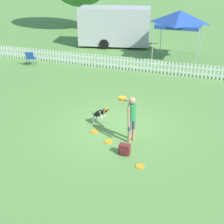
# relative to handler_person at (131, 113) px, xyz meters

# --- Properties ---
(ground_plane) EXTENTS (240.00, 240.00, 0.00)m
(ground_plane) POSITION_rel_handler_person_xyz_m (-0.77, 0.72, -1.03)
(ground_plane) COLOR #5B8C42
(handler_person) EXTENTS (0.82, 0.97, 1.63)m
(handler_person) POSITION_rel_handler_person_xyz_m (0.00, 0.00, 0.00)
(handler_person) COLOR tan
(handler_person) RESTS_ON ground_plane
(leaping_dog) EXTENTS (0.96, 0.60, 0.86)m
(leaping_dog) POSITION_rel_handler_person_xyz_m (-1.39, 0.70, -0.53)
(leaping_dog) COLOR black
(leaping_dog) RESTS_ON ground_plane
(frisbee_near_handler) EXTENTS (0.26, 0.26, 0.02)m
(frisbee_near_handler) POSITION_rel_handler_person_xyz_m (-0.68, -0.35, -1.02)
(frisbee_near_handler) COLOR orange
(frisbee_near_handler) RESTS_ON ground_plane
(frisbee_near_dog) EXTENTS (0.26, 0.26, 0.02)m
(frisbee_near_dog) POSITION_rel_handler_person_xyz_m (0.71, -1.37, -1.02)
(frisbee_near_dog) COLOR orange
(frisbee_near_dog) RESTS_ON ground_plane
(frisbee_midfield) EXTENTS (0.26, 0.26, 0.02)m
(frisbee_midfield) POSITION_rel_handler_person_xyz_m (-1.39, 0.16, -1.02)
(frisbee_midfield) COLOR orange
(frisbee_midfield) RESTS_ON ground_plane
(backpack_on_grass) EXTENTS (0.35, 0.26, 0.35)m
(backpack_on_grass) POSITION_rel_handler_person_xyz_m (0.07, -0.88, -0.86)
(backpack_on_grass) COLOR maroon
(backpack_on_grass) RESTS_ON ground_plane
(picket_fence) EXTENTS (26.58, 0.04, 0.74)m
(picket_fence) POSITION_rel_handler_person_xyz_m (-0.77, 7.43, -0.66)
(picket_fence) COLOR white
(picket_fence) RESTS_ON ground_plane
(folding_chair_center) EXTENTS (0.60, 0.61, 0.84)m
(folding_chair_center) POSITION_rel_handler_person_xyz_m (-7.99, 6.38, -0.53)
(folding_chair_center) COLOR #333338
(folding_chair_center) RESTS_ON ground_plane
(canopy_tent_main) EXTENTS (2.63, 2.63, 2.98)m
(canopy_tent_main) POSITION_rel_handler_person_xyz_m (-0.06, 10.58, 1.48)
(canopy_tent_main) COLOR #B2B2B2
(canopy_tent_main) RESTS_ON ground_plane
(equipment_trailer) EXTENTS (5.89, 3.16, 2.72)m
(equipment_trailer) POSITION_rel_handler_person_xyz_m (-4.89, 12.64, 0.40)
(equipment_trailer) COLOR #B7B7B7
(equipment_trailer) RESTS_ON ground_plane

